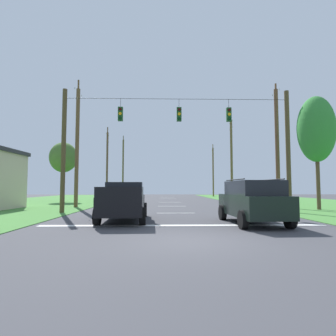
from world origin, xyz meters
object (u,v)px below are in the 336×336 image
Objects in this scene: utility_pole_distant_right at (107,163)px; suv_black at (252,201)px; utility_pole_near_left at (213,171)px; utility_pole_mid_right at (277,146)px; utility_pole_far_left at (77,146)px; tree_roadside_far_right at (316,129)px; distant_car_crossing_white at (257,195)px; utility_pole_far_right at (232,158)px; tree_roadside_right at (63,158)px; utility_pole_distant_left at (123,167)px; pickup_truck at (124,201)px; overhead_signal_span at (177,145)px.

suv_black is at bearing -64.95° from utility_pole_distant_right.
suv_black is at bearing -97.96° from utility_pole_near_left.
utility_pole_near_left is at bearing 40.83° from utility_pole_distant_right.
utility_pole_mid_right is at bearing 61.54° from suv_black.
utility_pole_far_left is 1.27× the size of tree_roadside_far_right.
distant_car_crossing_white is 7.94m from utility_pole_far_right.
utility_pole_far_left is 10.25m from tree_roadside_right.
utility_pole_distant_left reaches higher than tree_roadside_far_right.
distant_car_crossing_white is 0.51× the size of tree_roadside_far_right.
utility_pole_near_left is (-1.12, 20.62, 3.96)m from distant_car_crossing_white.
utility_pole_far_left is at bearing -157.44° from distant_car_crossing_white.
distant_car_crossing_white is at bearing 53.20° from pickup_truck.
utility_pole_far_left is at bearing 119.30° from pickup_truck.
utility_pole_far_left is at bearing -64.71° from tree_roadside_right.
suv_black is 0.50× the size of utility_pole_near_left.
utility_pole_distant_left is at bearing 97.93° from pickup_truck.
utility_pole_distant_right is (-5.35, 22.98, 3.92)m from pickup_truck.
utility_pole_distant_left is (-16.87, 28.61, 0.33)m from utility_pole_mid_right.
utility_pole_far_left is at bearing -121.05° from utility_pole_near_left.
tree_roadside_far_right is at bearing -82.20° from utility_pole_far_right.
tree_roadside_far_right reaches higher than suv_black.
utility_pole_distant_left is at bearing 120.53° from utility_pole_mid_right.
tree_roadside_right is at bearing 127.89° from suv_black.
overhead_signal_span is at bearing -32.68° from utility_pole_far_left.
utility_pole_near_left reaches higher than tree_roadside_right.
tree_roadside_far_right is at bearing -27.96° from tree_roadside_right.
tree_roadside_far_right is (19.06, -3.18, 0.82)m from utility_pole_far_left.
suv_black is at bearing -102.14° from utility_pole_far_right.
tree_roadside_far_right is (2.30, -16.77, 0.38)m from utility_pole_far_right.
utility_pole_far_right reaches higher than utility_pole_mid_right.
distant_car_crossing_white is at bearing 52.66° from overhead_signal_span.
utility_pole_distant_right is 25.36m from tree_roadside_far_right.
tree_roadside_right is (-12.66, 14.58, 0.68)m from overhead_signal_span.
overhead_signal_span is 34.09m from utility_pole_distant_left.
pickup_truck is 0.48× the size of utility_pole_distant_left.
distant_car_crossing_white is (6.60, 18.58, -0.27)m from suv_black.
utility_pole_far_left reaches higher than utility_pole_near_left.
tree_roadside_far_right is (13.73, 6.33, 5.13)m from pickup_truck.
overhead_signal_span reaches higher than distant_car_crossing_white.
overhead_signal_span is 1.57× the size of utility_pole_near_left.
distant_car_crossing_white is 0.45× the size of utility_pole_near_left.
utility_pole_distant_left reaches higher than tree_roadside_right.
utility_pole_distant_left is (-16.63, 14.19, -0.24)m from utility_pole_far_right.
pickup_truck is 1.23× the size of distant_car_crossing_white.
utility_pole_far_right is 21.59m from tree_roadside_right.
utility_pole_distant_right is 0.87× the size of utility_pole_distant_left.
utility_pole_near_left is 1.40× the size of tree_roadside_right.
utility_pole_mid_right is at bearing 36.61° from pickup_truck.
tree_roadside_far_right is (7.61, 7.90, 5.04)m from suv_black.
utility_pole_distant_left is 19.06m from tree_roadside_right.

